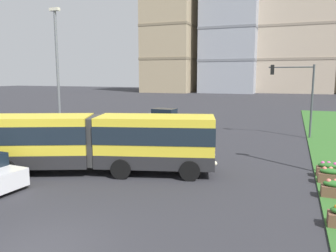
{
  "coord_description": "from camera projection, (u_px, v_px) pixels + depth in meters",
  "views": [
    {
      "loc": [
        6.7,
        -7.0,
        5.06
      ],
      "look_at": [
        0.05,
        10.64,
        2.2
      ],
      "focal_mm": 35.4,
      "sensor_mm": 36.0,
      "label": 1
    }
  ],
  "objects": [
    {
      "name": "ground_plane",
      "position": [
        37.0,
        252.0,
        9.57
      ],
      "size": [
        260.0,
        260.0,
        0.0
      ],
      "primitive_type": "plane",
      "color": "#2D2D33"
    },
    {
      "name": "articulated_bus",
      "position": [
        102.0,
        141.0,
        17.34
      ],
      "size": [
        11.92,
        6.25,
        3.0
      ],
      "color": "yellow",
      "rests_on": "ground"
    },
    {
      "name": "car_grey_wagon",
      "position": [
        165.0,
        116.0,
        35.59
      ],
      "size": [
        4.53,
        2.3,
        1.58
      ],
      "color": "slate",
      "rests_on": "ground"
    },
    {
      "name": "flower_planter_2",
      "position": [
        336.0,
        188.0,
        13.74
      ],
      "size": [
        1.1,
        0.56,
        0.74
      ],
      "color": "brown",
      "rests_on": "grass_median"
    },
    {
      "name": "flower_planter_3",
      "position": [
        331.0,
        175.0,
        15.58
      ],
      "size": [
        1.1,
        0.56,
        0.74
      ],
      "color": "brown",
      "rests_on": "grass_median"
    },
    {
      "name": "flower_planter_4",
      "position": [
        328.0,
        169.0,
        16.59
      ],
      "size": [
        1.1,
        0.56,
        0.74
      ],
      "color": "brown",
      "rests_on": "grass_median"
    },
    {
      "name": "traffic_light_far_right",
      "position": [
        298.0,
        88.0,
        26.86
      ],
      "size": [
        3.54,
        0.28,
        5.96
      ],
      "color": "#474C51",
      "rests_on": "ground"
    },
    {
      "name": "streetlight_left",
      "position": [
        58.0,
        73.0,
        22.71
      ],
      "size": [
        0.7,
        0.28,
        9.56
      ],
      "color": "slate",
      "rests_on": "ground"
    },
    {
      "name": "apartment_tower_west",
      "position": [
        172.0,
        29.0,
        104.37
      ],
      "size": [
        15.24,
        18.57,
        39.39
      ],
      "color": "tan",
      "rests_on": "ground"
    },
    {
      "name": "apartment_tower_westcentre",
      "position": [
        231.0,
        16.0,
        99.76
      ],
      "size": [
        16.43,
        17.03,
        45.98
      ],
      "color": "#9EA3AD",
      "rests_on": "ground"
    },
    {
      "name": "apartment_tower_centre",
      "position": [
        297.0,
        12.0,
        98.81
      ],
      "size": [
        21.9,
        16.17,
        47.62
      ],
      "color": "#C6B299",
      "rests_on": "ground"
    }
  ]
}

